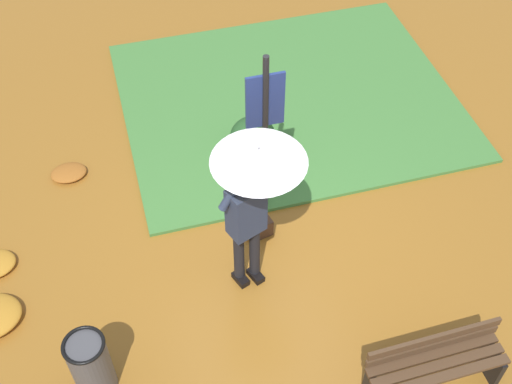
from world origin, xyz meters
TOP-DOWN VIEW (x-y plane):
  - ground_plane at (0.00, 0.00)m, footprint 18.00×18.00m
  - grass_verge at (1.12, 2.73)m, footprint 4.80×4.00m
  - person_with_umbrella at (-0.21, -0.13)m, footprint 0.96×0.96m
  - info_sign_post at (0.21, 0.88)m, footprint 0.44×0.07m
  - handbag at (0.02, 0.40)m, footprint 0.32×0.21m
  - park_bench at (1.15, -1.93)m, footprint 1.40×0.38m
  - trash_bin at (-2.11, -1.03)m, footprint 0.42×0.42m
  - shrub_cluster at (0.36, 1.80)m, footprint 0.68×0.62m
  - leaf_pile_near_person at (-2.14, 2.05)m, footprint 0.47×0.37m

SIDE VIEW (x-z plane):
  - ground_plane at x=0.00m, z-range 0.00..0.00m
  - grass_verge at x=1.12m, z-range 0.00..0.05m
  - leaf_pile_near_person at x=-2.14m, z-range 0.00..0.10m
  - handbag at x=0.02m, z-range -0.06..0.31m
  - shrub_cluster at x=0.36m, z-range -0.02..0.54m
  - park_bench at x=1.15m, z-range 0.03..0.78m
  - trash_bin at x=-2.11m, z-range 0.00..0.84m
  - info_sign_post at x=0.21m, z-range 0.29..2.59m
  - person_with_umbrella at x=-0.21m, z-range 0.53..2.57m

